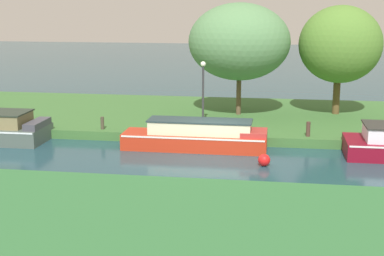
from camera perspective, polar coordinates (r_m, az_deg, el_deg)
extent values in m
plane|color=#1F424C|center=(22.68, 2.16, -2.97)|extent=(120.00, 120.00, 0.00)
cube|color=#3A6931|center=(29.40, 3.75, 1.06)|extent=(72.00, 10.00, 0.40)
cube|color=#2F6837|center=(14.23, -2.15, -11.92)|extent=(72.00, 10.00, 0.40)
cube|color=#B62C17|center=(23.86, 0.25, -1.33)|extent=(6.03, 1.55, 0.67)
cube|color=white|center=(23.79, 0.25, -0.64)|extent=(5.91, 1.58, 0.07)
cube|color=beige|center=(23.69, 0.80, 0.06)|extent=(4.23, 1.18, 0.53)
cube|color=#27383A|center=(23.63, 0.80, 0.77)|extent=(4.33, 1.24, 0.06)
cube|color=#AD302C|center=(23.53, 6.24, -0.50)|extent=(1.07, 1.30, 0.21)
cube|color=#40404A|center=(25.68, -15.25, 0.40)|extent=(0.56, 1.80, 0.29)
cylinder|color=brown|center=(29.03, 4.71, 3.97)|extent=(0.24, 0.24, 2.66)
ellipsoid|color=#568554|center=(28.48, 4.76, 8.62)|extent=(5.04, 4.44, 3.82)
cylinder|color=brown|center=(30.02, 14.31, 3.78)|extent=(0.36, 0.36, 2.54)
ellipsoid|color=#527E30|center=(29.24, 14.66, 8.12)|extent=(4.08, 3.52, 3.82)
cylinder|color=#333338|center=(26.30, 1.11, 3.19)|extent=(0.10, 0.10, 2.75)
sphere|color=white|center=(26.10, 1.13, 6.43)|extent=(0.24, 0.24, 0.24)
cylinder|color=#433C2E|center=(26.04, -8.98, 0.50)|extent=(0.16, 0.16, 0.57)
cylinder|color=#462F27|center=(24.86, 11.57, -0.11)|extent=(0.18, 0.18, 0.64)
sphere|color=red|center=(21.62, 7.25, -3.21)|extent=(0.46, 0.46, 0.46)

